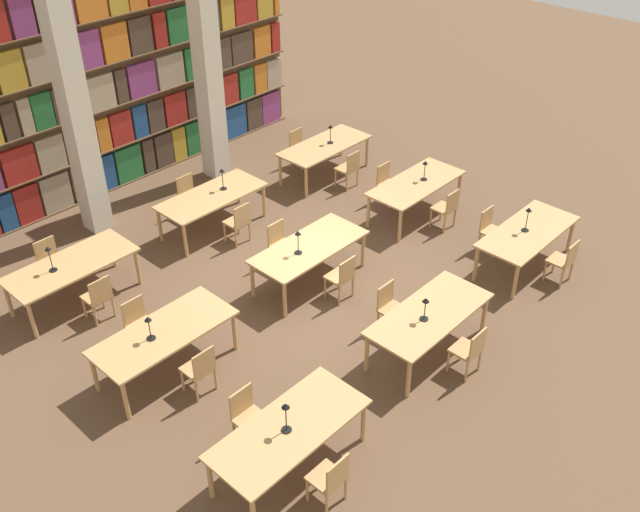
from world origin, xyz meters
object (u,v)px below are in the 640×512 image
chair_12 (98,296)px  desk_lamp_1 (425,305)px  desk_lamp_4 (298,238)px  chair_13 (51,261)px  desk_lamp_0 (286,412)px  reading_table_2 (528,234)px  chair_6 (200,368)px  desk_lamp_6 (49,254)px  reading_table_0 (289,431)px  chair_15 (189,195)px  pillar_center (205,46)px  reading_table_7 (212,198)px  reading_table_5 (416,185)px  chair_10 (447,208)px  chair_8 (342,276)px  desk_lamp_3 (149,324)px  chair_2 (469,350)px  reading_table_6 (71,267)px  chair_17 (299,147)px  chair_3 (390,307)px  chair_5 (490,229)px  reading_table_8 (325,148)px  chair_7 (139,323)px  chair_11 (387,182)px  desk_lamp_5 (425,167)px  desk_lamp_7 (222,175)px  chair_9 (280,243)px  chair_1 (248,415)px  reading_table_3 (164,335)px  reading_table_1 (429,317)px  pillar_left (70,87)px  reading_table_4 (309,249)px  chair_16 (349,168)px  chair_14 (239,221)px  chair_0 (330,478)px  desk_lamp_8 (330,131)px  desk_lamp_2 (528,215)px

chair_12 → desk_lamp_1: bearing=-57.2°
desk_lamp_4 → chair_13: size_ratio=0.53×
desk_lamp_0 → reading_table_2: 6.44m
chair_6 → desk_lamp_6: 3.50m
reading_table_0 → chair_15: bearing=62.5°
pillar_center → desk_lamp_1: (-1.83, -7.21, -1.95)m
reading_table_0 → reading_table_7: (3.23, 5.45, 0.00)m
reading_table_2 → chair_13: 8.74m
reading_table_5 → chair_10: bearing=-88.3°
chair_8 → desk_lamp_3: bearing=167.5°
chair_2 → reading_table_6: 6.86m
chair_2 → chair_17: size_ratio=1.00×
chair_3 → chair_5: size_ratio=1.00×
desk_lamp_4 → reading_table_8: (3.52, 2.62, -0.38)m
desk_lamp_6 → chair_17: size_ratio=0.56×
chair_7 → chair_11: size_ratio=1.00×
reading_table_2 → reading_table_8: 5.21m
desk_lamp_5 → chair_2: bearing=-135.3°
desk_lamp_7 → desk_lamp_5: bearing=-41.4°
desk_lamp_0 → chair_9: 4.88m
desk_lamp_0 → chair_11: desk_lamp_0 is taller
reading_table_0 → chair_1: chair_1 is taller
pillar_center → chair_1: bearing=-126.9°
chair_9 → chair_7: bearing=0.0°
chair_7 → reading_table_6: size_ratio=0.39×
reading_table_3 → reading_table_1: bearing=-40.8°
chair_10 → desk_lamp_5: bearing=76.5°
pillar_left → reading_table_2: pillar_left is taller
pillar_left → reading_table_4: pillar_left is taller
reading_table_1 → reading_table_5: (3.29, 2.71, 0.00)m
pillar_left → desk_lamp_5: size_ratio=13.93×
reading_table_0 → desk_lamp_6: desk_lamp_6 is taller
chair_17 → reading_table_6: bearing=6.7°
chair_3 → desk_lamp_4: 2.02m
reading_table_8 → desk_lamp_0: bearing=-140.6°
pillar_center → chair_8: pillar_center is taller
chair_8 → chair_16: bearing=39.5°
chair_5 → chair_14: same height
reading_table_4 → desk_lamp_5: bearing=-0.4°
chair_0 → chair_2: 3.22m
reading_table_5 → reading_table_6: same height
reading_table_7 → reading_table_3: bearing=-139.7°
desk_lamp_7 → chair_6: bearing=-134.9°
chair_16 → desk_lamp_6: bearing=173.0°
pillar_left → chair_7: 4.76m
desk_lamp_8 → chair_7: bearing=-164.6°
chair_0 → desk_lamp_2: desk_lamp_2 is taller
chair_3 → desk_lamp_1: desk_lamp_1 is taller
desk_lamp_7 → reading_table_0: bearing=-123.1°
pillar_left → chair_10: (4.84, -5.24, -2.53)m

